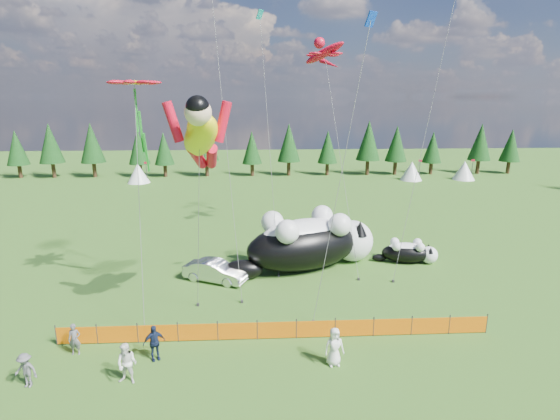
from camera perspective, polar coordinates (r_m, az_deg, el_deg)
The scene contains 18 objects.
ground at distance 25.96m, azimuth -0.73°, elevation -13.05°, with size 160.00×160.00×0.00m, color #113C0B.
safety_fence at distance 23.09m, azimuth -0.42°, elevation -15.39°, with size 22.06×0.06×1.10m.
tree_line at distance 68.46m, azimuth -2.27°, elevation 7.81°, with size 90.00×4.00×8.00m, color black, non-canonical shape.
festival_tents at distance 64.97m, azimuth 7.60°, elevation 5.01°, with size 50.00×3.20×2.80m, color white, non-canonical shape.
cat_large at distance 31.44m, azimuth 4.01°, elevation -4.10°, with size 11.17×6.92×4.19m.
cat_small at distance 34.08m, azimuth 16.49°, elevation -5.27°, with size 4.78×2.25×1.73m.
car at distance 29.85m, azimuth -8.44°, elevation -7.89°, with size 1.51×4.33×1.43m, color silver.
spectator_a at distance 23.89m, azimuth -25.26°, elevation -15.03°, with size 0.57×0.38×1.57m, color #57565B.
spectator_b at distance 20.91m, azimuth -19.36°, elevation -18.42°, with size 0.91×0.53×1.86m, color white.
spectator_c at distance 22.13m, azimuth -16.12°, elevation -16.32°, with size 1.03×0.53×1.76m, color #151F3B.
spectator_d at distance 22.47m, azimuth -30.29°, elevation -17.65°, with size 1.02×0.53×1.58m, color #57565B.
spectator_e at distance 21.11m, azimuth 7.11°, elevation -17.31°, with size 0.90×0.59×1.85m, color white.
superhero_kite at distance 22.66m, azimuth -10.35°, elevation 9.42°, with size 6.00×6.26×12.50m.
gecko_kite at distance 37.80m, azimuth 5.80°, elevation 19.71°, with size 6.01×13.27×18.42m.
flower_kite at distance 26.55m, azimuth -18.50°, elevation 15.14°, with size 3.97×7.40×13.77m.
diamond_kite_a at distance 29.79m, azimuth -8.76°, elevation 24.73°, with size 1.99×6.03×19.81m.
diamond_kite_c at distance 23.69m, azimuth 11.40°, elevation 21.43°, with size 3.31×1.86×16.50m.
diamond_kite_d at distance 33.27m, azimuth -2.49°, elevation 22.24°, with size 1.51×5.84×18.63m.
Camera 1 is at (-0.89, -22.99, 12.03)m, focal length 28.00 mm.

